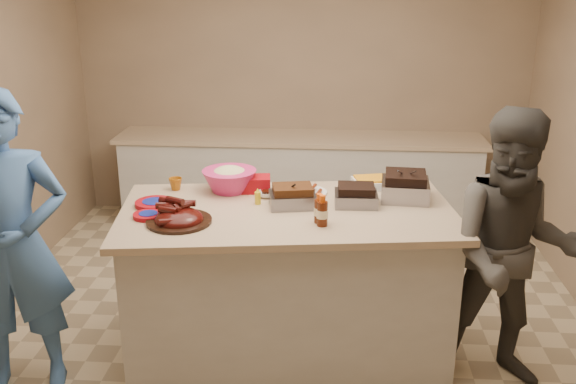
# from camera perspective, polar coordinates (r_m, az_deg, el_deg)

# --- Properties ---
(room) EXTENTS (4.50, 5.00, 2.70)m
(room) POSITION_cam_1_polar(r_m,az_deg,el_deg) (4.63, -0.66, -12.72)
(room) COLOR #957C60
(room) RESTS_ON ground
(back_counter) EXTENTS (3.60, 0.64, 0.90)m
(back_counter) POSITION_cam_1_polar(r_m,az_deg,el_deg) (6.44, 1.01, 1.11)
(back_counter) COLOR beige
(back_counter) RESTS_ON ground
(island) EXTENTS (2.25, 1.38, 1.00)m
(island) POSITION_cam_1_polar(r_m,az_deg,el_deg) (4.53, -0.05, -13.52)
(island) COLOR beige
(island) RESTS_ON ground
(rib_platter) EXTENTS (0.46, 0.46, 0.16)m
(rib_platter) POSITION_cam_1_polar(r_m,az_deg,el_deg) (3.92, -9.64, -2.70)
(rib_platter) COLOR #430B07
(rib_platter) RESTS_ON island
(pulled_pork_tray) EXTENTS (0.33, 0.27, 0.09)m
(pulled_pork_tray) POSITION_cam_1_polar(r_m,az_deg,el_deg) (4.13, 0.41, -1.26)
(pulled_pork_tray) COLOR #47230F
(pulled_pork_tray) RESTS_ON island
(brisket_tray) EXTENTS (0.28, 0.23, 0.08)m
(brisket_tray) POSITION_cam_1_polar(r_m,az_deg,el_deg) (4.18, 6.04, -1.12)
(brisket_tray) COLOR black
(brisket_tray) RESTS_ON island
(roasting_pan) EXTENTS (0.33, 0.33, 0.12)m
(roasting_pan) POSITION_cam_1_polar(r_m,az_deg,el_deg) (4.34, 10.31, -0.59)
(roasting_pan) COLOR gray
(roasting_pan) RESTS_ON island
(coleslaw_bowl) EXTENTS (0.42, 0.42, 0.25)m
(coleslaw_bowl) POSITION_cam_1_polar(r_m,az_deg,el_deg) (4.43, -5.19, 0.09)
(coleslaw_bowl) COLOR #C72668
(coleslaw_bowl) RESTS_ON island
(sausage_plate) EXTENTS (0.34, 0.34, 0.05)m
(sausage_plate) POSITION_cam_1_polar(r_m,az_deg,el_deg) (4.37, 1.58, -0.12)
(sausage_plate) COLOR silver
(sausage_plate) RESTS_ON island
(mac_cheese_dish) EXTENTS (0.32, 0.26, 0.07)m
(mac_cheese_dish) POSITION_cam_1_polar(r_m,az_deg,el_deg) (4.54, 7.59, 0.45)
(mac_cheese_dish) COLOR orange
(mac_cheese_dish) RESTS_ON island
(bbq_bottle_a) EXTENTS (0.07, 0.07, 0.18)m
(bbq_bottle_a) POSITION_cam_1_polar(r_m,az_deg,el_deg) (3.87, 2.78, -2.73)
(bbq_bottle_a) COLOR #411607
(bbq_bottle_a) RESTS_ON island
(bbq_bottle_b) EXTENTS (0.07, 0.07, 0.19)m
(bbq_bottle_b) POSITION_cam_1_polar(r_m,az_deg,el_deg) (3.83, 3.05, -3.00)
(bbq_bottle_b) COLOR #411607
(bbq_bottle_b) RESTS_ON island
(mustard_bottle) EXTENTS (0.05, 0.05, 0.11)m
(mustard_bottle) POSITION_cam_1_polar(r_m,az_deg,el_deg) (4.17, -2.69, -1.07)
(mustard_bottle) COLOR gold
(mustard_bottle) RESTS_ON island
(sauce_bowl) EXTENTS (0.13, 0.06, 0.13)m
(sauce_bowl) POSITION_cam_1_polar(r_m,az_deg,el_deg) (4.30, -1.90, -0.44)
(sauce_bowl) COLOR silver
(sauce_bowl) RESTS_ON island
(plate_stack_large) EXTENTS (0.28, 0.28, 0.03)m
(plate_stack_large) POSITION_cam_1_polar(r_m,az_deg,el_deg) (4.23, -11.78, -1.20)
(plate_stack_large) COLOR maroon
(plate_stack_large) RESTS_ON island
(plate_stack_small) EXTENTS (0.21, 0.21, 0.03)m
(plate_stack_small) POSITION_cam_1_polar(r_m,az_deg,el_deg) (4.04, -12.30, -2.22)
(plate_stack_small) COLOR maroon
(plate_stack_small) RESTS_ON island
(plastic_cup) EXTENTS (0.10, 0.10, 0.09)m
(plastic_cup) POSITION_cam_1_polar(r_m,az_deg,el_deg) (4.51, -9.93, 0.19)
(plastic_cup) COLOR #93500D
(plastic_cup) RESTS_ON island
(basket_stack) EXTENTS (0.22, 0.18, 0.10)m
(basket_stack) POSITION_cam_1_polar(r_m,az_deg,el_deg) (4.42, -2.94, 0.08)
(basket_stack) COLOR maroon
(basket_stack) RESTS_ON island
(guest_blue) EXTENTS (1.11, 1.96, 0.44)m
(guest_blue) POSITION_cam_1_polar(r_m,az_deg,el_deg) (4.51, -21.71, -15.23)
(guest_blue) COLOR #3E68A6
(guest_blue) RESTS_ON ground
(guest_gray) EXTENTS (0.98, 1.79, 0.65)m
(guest_gray) POSITION_cam_1_polar(r_m,az_deg,el_deg) (4.43, 18.09, -15.44)
(guest_gray) COLOR #484540
(guest_gray) RESTS_ON ground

